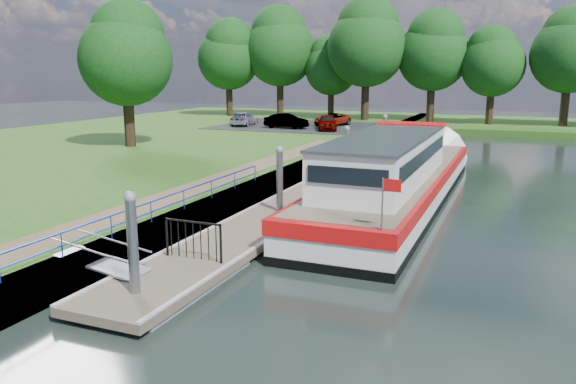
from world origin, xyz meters
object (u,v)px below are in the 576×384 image
at_px(pontoon, 318,194).
at_px(car_b, 286,121).
at_px(barge, 400,177).
at_px(car_c, 244,119).
at_px(car_d, 332,119).
at_px(car_a, 327,122).

relative_size(pontoon, car_b, 7.64).
distance_m(barge, car_c, 29.49).
bearing_deg(barge, car_b, 124.10).
relative_size(car_c, car_d, 1.02).
height_order(barge, car_a, barge).
relative_size(pontoon, barge, 1.42).
height_order(car_a, car_d, car_a).
distance_m(pontoon, car_c, 28.05).
bearing_deg(pontoon, barge, 13.90).
xyz_separation_m(pontoon, car_c, (-15.61, 23.27, 1.26)).
bearing_deg(car_a, pontoon, -91.66).
xyz_separation_m(car_a, car_d, (-0.87, 4.01, -0.09)).
height_order(barge, car_c, barge).
relative_size(barge, car_b, 5.38).
height_order(pontoon, car_c, car_c).
bearing_deg(car_c, car_a, 163.81).
xyz_separation_m(pontoon, barge, (3.60, 0.89, 0.90)).
relative_size(car_a, car_c, 0.93).
bearing_deg(barge, pontoon, -166.10).
distance_m(car_a, car_c, 8.74).
bearing_deg(car_a, car_c, 153.18).
distance_m(car_b, car_c, 4.89).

